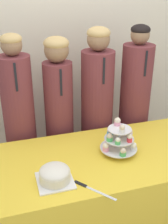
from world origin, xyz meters
name	(u,v)px	position (x,y,z in m)	size (l,w,h in m)	color
wall_back	(66,44)	(0.00, 1.49, 1.35)	(9.00, 0.06, 2.70)	beige
table	(102,196)	(0.00, 0.39, 0.38)	(1.74, 0.79, 0.76)	yellow
round_cake	(55,174)	(-0.39, 0.22, 0.82)	(0.23, 0.23, 0.11)	white
cake_knife	(88,187)	(-0.21, 0.10, 0.76)	(0.20, 0.24, 0.01)	silver
cupcake_stand	(119,138)	(0.12, 0.41, 0.88)	(0.27, 0.27, 0.26)	silver
student_0	(21,130)	(-0.54, 0.98, 0.75)	(0.26, 0.27, 1.57)	brown
student_1	(60,124)	(-0.20, 0.98, 0.76)	(0.25, 0.25, 1.53)	brown
student_2	(97,118)	(0.15, 0.98, 0.76)	(0.29, 0.29, 1.59)	brown
student_3	(133,114)	(0.53, 0.98, 0.76)	(0.28, 0.28, 1.59)	brown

